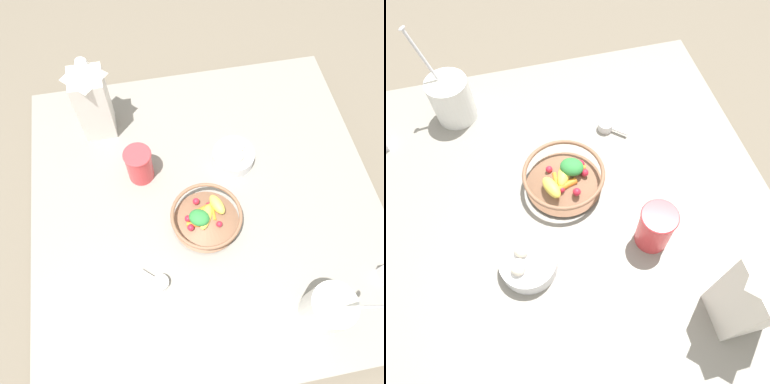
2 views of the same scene
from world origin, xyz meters
TOP-DOWN VIEW (x-y plane):
  - ground_plane at (0.00, 0.00)m, footprint 6.00×6.00m
  - countertop at (0.00, 0.00)m, footprint 1.00×1.00m
  - fruit_bowl at (0.01, 0.06)m, footprint 0.20×0.20m
  - milk_carton at (0.28, -0.32)m, footprint 0.09×0.09m
  - yogurt_tub at (-0.22, 0.36)m, footprint 0.12×0.11m
  - drinking_cup at (0.17, -0.13)m, footprint 0.08×0.08m
  - measuring_scoop at (0.16, 0.21)m, footprint 0.07×0.07m
  - garlic_bowl at (-0.11, -0.12)m, footprint 0.12×0.12m

SIDE VIEW (x-z plane):
  - ground_plane at x=0.00m, z-range 0.00..0.00m
  - countertop at x=0.00m, z-range 0.00..0.05m
  - measuring_scoop at x=0.16m, z-range 0.05..0.07m
  - garlic_bowl at x=-0.11m, z-range 0.04..0.11m
  - fruit_bowl at x=0.01m, z-range 0.05..0.13m
  - drinking_cup at x=0.17m, z-range 0.05..0.17m
  - yogurt_tub at x=-0.22m, z-range -0.01..0.25m
  - milk_carton at x=0.28m, z-range 0.05..0.33m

